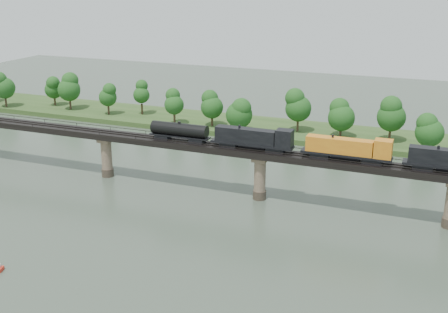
% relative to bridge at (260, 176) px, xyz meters
% --- Properties ---
extents(ground, '(400.00, 400.00, 0.00)m').
position_rel_bridge_xyz_m(ground, '(0.00, -30.00, -5.46)').
color(ground, '#344233').
rests_on(ground, ground).
extents(far_bank, '(300.00, 24.00, 1.60)m').
position_rel_bridge_xyz_m(far_bank, '(0.00, 55.00, -4.66)').
color(far_bank, '#2B461C').
rests_on(far_bank, ground).
extents(bridge, '(236.00, 30.00, 11.50)m').
position_rel_bridge_xyz_m(bridge, '(0.00, 0.00, 0.00)').
color(bridge, '#473A2D').
rests_on(bridge, ground).
extents(bridge_superstructure, '(220.00, 4.90, 0.75)m').
position_rel_bridge_xyz_m(bridge_superstructure, '(0.00, 0.00, 6.33)').
color(bridge_superstructure, black).
rests_on(bridge_superstructure, bridge).
extents(far_treeline, '(289.06, 17.54, 13.60)m').
position_rel_bridge_xyz_m(far_treeline, '(-8.21, 50.52, 3.37)').
color(far_treeline, '#382619').
rests_on(far_treeline, far_bank).
extents(freight_train, '(75.55, 2.94, 5.20)m').
position_rel_bridge_xyz_m(freight_train, '(11.89, 0.00, 8.52)').
color(freight_train, black).
rests_on(freight_train, bridge).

